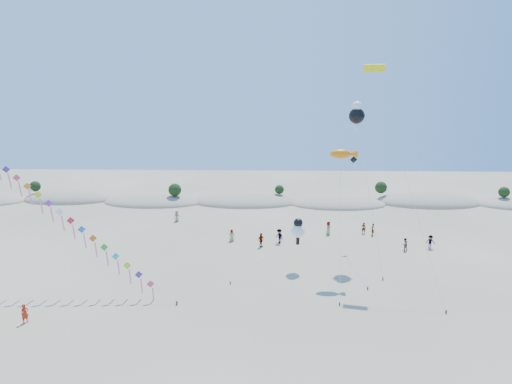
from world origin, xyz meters
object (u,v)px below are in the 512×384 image
object	(u,v)px
fish_kite	(344,154)
flyer_foreground	(25,313)
kite_train	(18,180)
parafoil_kite	(376,73)

from	to	relation	value
fish_kite	flyer_foreground	distance (m)	31.65
kite_train	flyer_foreground	world-z (taller)	kite_train
flyer_foreground	fish_kite	bearing A→B (deg)	-33.78
fish_kite	parafoil_kite	bearing A→B (deg)	23.84
flyer_foreground	kite_train	bearing A→B (deg)	59.34
parafoil_kite	flyer_foreground	world-z (taller)	parafoil_kite
kite_train	parafoil_kite	size ratio (longest dim) A/B	1.40
kite_train	fish_kite	world-z (taller)	kite_train
fish_kite	flyer_foreground	xyz separation A→B (m)	(-26.93, -12.10, -11.42)
kite_train	flyer_foreground	distance (m)	12.83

